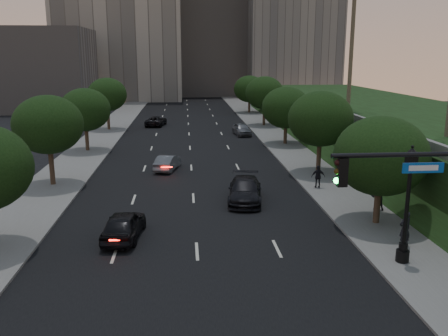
{
  "coord_description": "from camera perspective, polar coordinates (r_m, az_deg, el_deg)",
  "views": [
    {
      "loc": [
        -0.47,
        -16.8,
        9.43
      ],
      "look_at": [
        1.56,
        7.61,
        3.6
      ],
      "focal_mm": 38.0,
      "sensor_mm": 36.0,
      "label": 1
    }
  ],
  "objects": [
    {
      "name": "tree_left_d",
      "position": [
        62.77,
        -13.89,
        8.56
      ],
      "size": [
        5.0,
        5.0,
        6.71
      ],
      "color": "#38281C",
      "rests_on": "ground"
    },
    {
      "name": "office_block_left",
      "position": [
        109.84,
        -12.32,
        16.52
      ],
      "size": [
        26.0,
        20.0,
        32.0
      ],
      "primitive_type": "cube",
      "color": "#9B9487",
      "rests_on": "ground"
    },
    {
      "name": "parapet_wall",
      "position": [
        47.2,
        12.6,
        6.89
      ],
      "size": [
        0.35,
        90.0,
        0.7
      ],
      "primitive_type": "cube",
      "color": "slate",
      "rests_on": "embankment"
    },
    {
      "name": "tree_right_e",
      "position": [
        79.72,
        3.08,
        9.48
      ],
      "size": [
        5.2,
        5.2,
        6.24
      ],
      "color": "#38281C",
      "rests_on": "ground"
    },
    {
      "name": "tree_left_b",
      "position": [
        36.49,
        -20.4,
        4.91
      ],
      "size": [
        5.0,
        5.0,
        6.71
      ],
      "color": "#38281C",
      "rests_on": "ground"
    },
    {
      "name": "tree_left_c",
      "position": [
        49.08,
        -16.38,
        6.74
      ],
      "size": [
        5.0,
        5.0,
        6.34
      ],
      "color": "#38281C",
      "rests_on": "ground"
    },
    {
      "name": "road_surface",
      "position": [
        47.74,
        -4.09,
        1.97
      ],
      "size": [
        16.0,
        140.0,
        0.02
      ],
      "primitive_type": "cube",
      "color": "black",
      "rests_on": "ground"
    },
    {
      "name": "embankment",
      "position": [
        50.66,
        21.7,
        4.0
      ],
      "size": [
        18.0,
        90.0,
        4.0
      ],
      "primitive_type": "cube",
      "color": "black",
      "rests_on": "ground"
    },
    {
      "name": "sedan_mid_left",
      "position": [
        40.13,
        -6.8,
        0.66
      ],
      "size": [
        2.31,
        4.19,
        1.31
      ],
      "primitive_type": "imported",
      "rotation": [
        0.0,
        0.0,
        2.9
      ],
      "color": "#5B5E63",
      "rests_on": "ground"
    },
    {
      "name": "sedan_near_right",
      "position": [
        31.32,
        2.53,
        -2.69
      ],
      "size": [
        2.86,
        5.51,
        1.53
      ],
      "primitive_type": "imported",
      "rotation": [
        0.0,
        0.0,
        -0.14
      ],
      "color": "black",
      "rests_on": "ground"
    },
    {
      "name": "office_block_right",
      "position": [
        115.74,
        7.85,
        17.51
      ],
      "size": [
        20.0,
        22.0,
        36.0
      ],
      "primitive_type": "cube",
      "color": "gray",
      "rests_on": "ground"
    },
    {
      "name": "pedestrian_a",
      "position": [
        25.28,
        20.92,
        -6.86
      ],
      "size": [
        0.76,
        0.61,
        1.83
      ],
      "primitive_type": "imported",
      "rotation": [
        0.0,
        0.0,
        3.44
      ],
      "color": "black",
      "rests_on": "sidewalk_right"
    },
    {
      "name": "sidewalk_left",
      "position": [
        48.72,
        -16.24,
        1.78
      ],
      "size": [
        4.5,
        140.0,
        0.15
      ],
      "primitive_type": "cube",
      "color": "slate",
      "rests_on": "ground"
    },
    {
      "name": "pedestrian_c",
      "position": [
        34.62,
        11.27,
        -1.02
      ],
      "size": [
        1.0,
        0.51,
        1.64
      ],
      "primitive_type": "imported",
      "rotation": [
        0.0,
        0.0,
        3.02
      ],
      "color": "black",
      "rests_on": "sidewalk_right"
    },
    {
      "name": "office_block_mid",
      "position": [
        119.03,
        -1.68,
        15.1
      ],
      "size": [
        22.0,
        18.0,
        26.0
      ],
      "primitive_type": "cube",
      "color": "gray",
      "rests_on": "ground"
    },
    {
      "name": "tree_right_c",
      "position": [
        51.24,
        7.48,
        7.21
      ],
      "size": [
        5.2,
        5.2,
        6.24
      ],
      "color": "#38281C",
      "rests_on": "ground"
    },
    {
      "name": "sedan_near_left",
      "position": [
        25.63,
        -11.97,
        -6.72
      ],
      "size": [
        2.21,
        4.54,
        1.49
      ],
      "primitive_type": "imported",
      "rotation": [
        0.0,
        0.0,
        3.04
      ],
      "color": "black",
      "rests_on": "ground"
    },
    {
      "name": "pedestrian_b",
      "position": [
        30.62,
        18.03,
        -3.35
      ],
      "size": [
        0.87,
        0.73,
        1.62
      ],
      "primitive_type": "imported",
      "rotation": [
        0.0,
        0.0,
        2.99
      ],
      "color": "black",
      "rests_on": "sidewalk_right"
    },
    {
      "name": "tree_right_d",
      "position": [
        64.89,
        4.89,
        8.99
      ],
      "size": [
        5.2,
        5.2,
        6.74
      ],
      "color": "#38281C",
      "rests_on": "ground"
    },
    {
      "name": "sidewalk_right",
      "position": [
        48.91,
        8.02,
        2.23
      ],
      "size": [
        4.5,
        140.0,
        0.15
      ],
      "primitive_type": "cube",
      "color": "slate",
      "rests_on": "ground"
    },
    {
      "name": "tree_right_a",
      "position": [
        27.57,
        18.36,
        1.39
      ],
      "size": [
        5.2,
        5.2,
        6.24
      ],
      "color": "#38281C",
      "rests_on": "ground"
    },
    {
      "name": "ground",
      "position": [
        19.27,
        -2.85,
        -15.92
      ],
      "size": [
        160.0,
        160.0,
        0.0
      ],
      "primitive_type": "plane",
      "color": "black",
      "rests_on": "ground"
    },
    {
      "name": "sedan_far_left",
      "position": [
        65.95,
        -8.17,
        5.62
      ],
      "size": [
        3.05,
        5.16,
        1.35
      ],
      "primitive_type": "imported",
      "rotation": [
        0.0,
        0.0,
        2.96
      ],
      "color": "black",
      "rests_on": "ground"
    },
    {
      "name": "office_block_filler",
      "position": [
        90.51,
        -21.53,
        10.94
      ],
      "size": [
        18.0,
        16.0,
        14.0
      ],
      "primitive_type": "cube",
      "color": "gray",
      "rests_on": "ground"
    },
    {
      "name": "street_lamp",
      "position": [
        22.96,
        21.12,
        -4.76
      ],
      "size": [
        0.64,
        0.64,
        5.62
      ],
      "color": "black",
      "rests_on": "ground"
    },
    {
      "name": "tree_right_b",
      "position": [
        38.66,
        11.54,
        5.81
      ],
      "size": [
        5.2,
        5.2,
        6.74
      ],
      "color": "#38281C",
      "rests_on": "ground"
    },
    {
      "name": "sedan_far_right",
      "position": [
        57.63,
        2.14,
        4.7
      ],
      "size": [
        2.21,
        4.49,
        1.47
      ],
      "primitive_type": "imported",
      "rotation": [
        0.0,
        0.0,
        0.11
      ],
      "color": "slate",
      "rests_on": "ground"
    }
  ]
}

